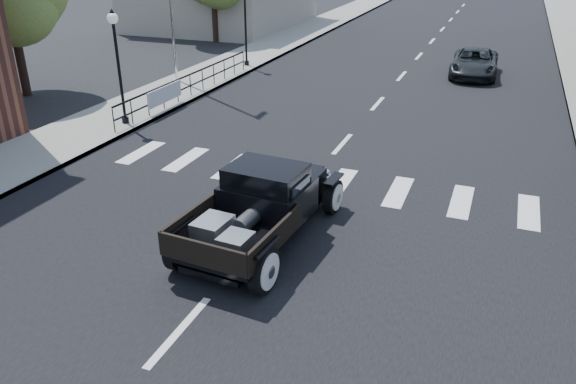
% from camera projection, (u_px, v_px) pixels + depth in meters
% --- Properties ---
extents(ground, '(120.00, 120.00, 0.00)m').
position_uv_depth(ground, '(252.00, 248.00, 12.16)').
color(ground, black).
rests_on(ground, ground).
extents(road, '(14.00, 80.00, 0.02)m').
position_uv_depth(road, '(393.00, 86.00, 24.83)').
color(road, black).
rests_on(road, ground).
extents(road_markings, '(12.00, 60.00, 0.06)m').
position_uv_depth(road_markings, '(365.00, 118.00, 20.61)').
color(road_markings, silver).
rests_on(road_markings, ground).
extents(sidewalk_left, '(3.00, 80.00, 0.15)m').
position_uv_depth(sidewalk_left, '(222.00, 69.00, 27.59)').
color(sidewalk_left, gray).
rests_on(sidewalk_left, ground).
extents(railing, '(0.08, 10.00, 1.00)m').
position_uv_depth(railing, '(190.00, 83.00, 22.73)').
color(railing, black).
rests_on(railing, sidewalk_left).
extents(banner, '(0.04, 2.20, 0.60)m').
position_uv_depth(banner, '(166.00, 101.00, 21.10)').
color(banner, silver).
rests_on(banner, sidewalk_left).
extents(lamp_post_b, '(0.36, 0.36, 3.83)m').
position_uv_depth(lamp_post_b, '(119.00, 68.00, 18.85)').
color(lamp_post_b, black).
rests_on(lamp_post_b, sidewalk_left).
extents(lamp_post_c, '(0.36, 0.36, 3.83)m').
position_uv_depth(lamp_post_c, '(246.00, 26.00, 27.30)').
color(lamp_post_c, black).
rests_on(lamp_post_c, sidewalk_left).
extents(big_tree_near, '(4.84, 4.84, 7.11)m').
position_uv_depth(big_tree_near, '(10.00, 7.00, 22.01)').
color(big_tree_near, '#546B2E').
rests_on(big_tree_near, ground).
extents(hotrod_pickup, '(2.69, 5.14, 1.73)m').
position_uv_depth(hotrod_pickup, '(262.00, 205.00, 12.14)').
color(hotrod_pickup, black).
rests_on(hotrod_pickup, ground).
extents(second_car, '(2.17, 4.50, 1.24)m').
position_uv_depth(second_car, '(474.00, 63.00, 26.34)').
color(second_car, black).
rests_on(second_car, ground).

